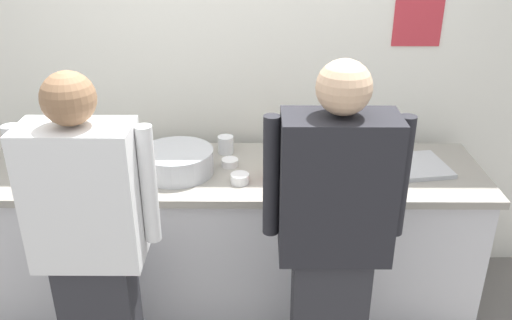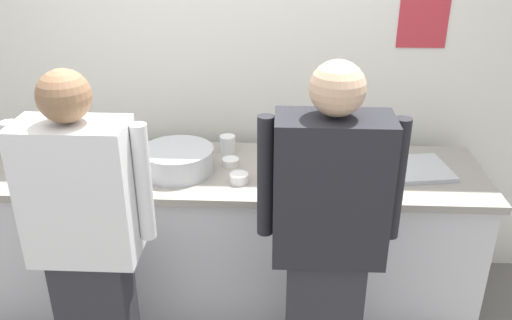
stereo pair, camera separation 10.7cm
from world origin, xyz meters
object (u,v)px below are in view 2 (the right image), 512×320
at_px(mixing_bowl_steel, 177,160).
at_px(ramekin_orange_sauce, 239,178).
at_px(plate_stack_rear, 59,163).
at_px(deli_cup, 228,144).
at_px(chef_near_left, 87,241).
at_px(ramekin_yellow_sauce, 103,153).
at_px(plate_stack_front, 332,159).
at_px(squeeze_bottle_primary, 269,164).
at_px(ramekin_red_sauce, 231,162).
at_px(chef_center, 327,239).
at_px(sheet_tray, 406,169).
at_px(squeeze_bottle_secondary, 283,154).
at_px(chefs_knife, 380,174).
at_px(ramekin_green_sauce, 105,174).

height_order(mixing_bowl_steel, ramekin_orange_sauce, mixing_bowl_steel).
relative_size(plate_stack_rear, deli_cup, 2.40).
bearing_deg(chef_near_left, ramekin_yellow_sauce, 102.10).
xyz_separation_m(plate_stack_rear, mixing_bowl_steel, (0.65, 0.01, 0.03)).
relative_size(chef_near_left, plate_stack_front, 6.77).
distance_m(squeeze_bottle_primary, ramekin_red_sauce, 0.27).
distance_m(chef_center, plate_stack_rear, 1.53).
bearing_deg(deli_cup, plate_stack_rear, -163.18).
height_order(sheet_tray, deli_cup, deli_cup).
xyz_separation_m(chef_center, squeeze_bottle_secondary, (-0.19, 0.69, 0.08)).
bearing_deg(squeeze_bottle_secondary, squeeze_bottle_primary, -117.52).
distance_m(mixing_bowl_steel, ramekin_red_sauce, 0.29).
distance_m(sheet_tray, ramekin_orange_sauce, 0.90).
xyz_separation_m(ramekin_yellow_sauce, deli_cup, (0.70, 0.10, 0.02)).
height_order(chef_center, ramekin_red_sauce, chef_center).
relative_size(plate_stack_rear, ramekin_orange_sauce, 2.50).
xyz_separation_m(chef_center, chefs_knife, (0.33, 0.63, 0.01)).
bearing_deg(mixing_bowl_steel, deli_cup, 46.78).
height_order(mixing_bowl_steel, chefs_knife, mixing_bowl_steel).
bearing_deg(squeeze_bottle_secondary, mixing_bowl_steel, -173.22).
bearing_deg(ramekin_red_sauce, plate_stack_front, 0.95).
bearing_deg(plate_stack_front, mixing_bowl_steel, -173.72).
bearing_deg(sheet_tray, plate_stack_front, 174.72).
relative_size(plate_stack_rear, ramekin_green_sauce, 2.77).
xyz_separation_m(plate_stack_front, chefs_knife, (0.25, -0.08, -0.04)).
relative_size(squeeze_bottle_primary, ramekin_orange_sauce, 1.93).
distance_m(sheet_tray, deli_cup, 1.00).
relative_size(chef_near_left, plate_stack_rear, 6.76).
distance_m(squeeze_bottle_primary, chefs_knife, 0.60).
bearing_deg(chefs_knife, sheet_tray, 18.04).
height_order(squeeze_bottle_primary, ramekin_green_sauce, squeeze_bottle_primary).
bearing_deg(chefs_knife, ramekin_red_sauce, 174.80).
height_order(ramekin_red_sauce, deli_cup, deli_cup).
bearing_deg(squeeze_bottle_primary, mixing_bowl_steel, 171.96).
bearing_deg(sheet_tray, chef_center, -124.48).
height_order(plate_stack_front, plate_stack_rear, plate_stack_front).
height_order(ramekin_yellow_sauce, deli_cup, deli_cup).
xyz_separation_m(chef_center, squeeze_bottle_primary, (-0.27, 0.56, 0.09)).
relative_size(ramekin_green_sauce, chefs_knife, 0.32).
distance_m(chef_near_left, ramekin_red_sauce, 0.92).
xyz_separation_m(ramekin_orange_sauce, deli_cup, (-0.09, 0.38, 0.02)).
bearing_deg(ramekin_red_sauce, deli_cup, 100.32).
distance_m(chef_near_left, squeeze_bottle_secondary, 1.12).
relative_size(plate_stack_rear, chefs_knife, 0.87).
distance_m(squeeze_bottle_secondary, ramekin_yellow_sauce, 1.03).
distance_m(chef_center, ramekin_yellow_sauce, 1.45).
xyz_separation_m(squeeze_bottle_secondary, ramekin_green_sauce, (-0.93, -0.17, -0.06)).
bearing_deg(ramekin_green_sauce, ramekin_orange_sauce, -1.13).
distance_m(ramekin_red_sauce, deli_cup, 0.18).
xyz_separation_m(ramekin_yellow_sauce, chefs_knife, (1.54, -0.15, -0.02)).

